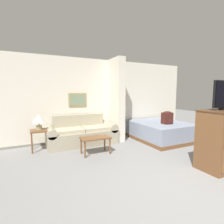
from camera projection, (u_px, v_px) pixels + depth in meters
The scene contains 10 objects.
ground_plane at pixel (200, 198), 2.55m from camera, with size 20.00×20.00×0.00m, color gray.
wall_back at pixel (100, 100), 5.86m from camera, with size 6.79×0.16×2.60m.
wall_partition_pillar at pixel (116, 100), 5.62m from camera, with size 0.24×0.79×2.60m.
couch at pixel (82, 134), 5.20m from camera, with size 2.02×0.84×0.86m.
coffee_table at pixel (95, 139), 4.35m from camera, with size 0.72×0.41×0.43m.
side_table at pixel (39, 133), 4.60m from camera, with size 0.45×0.45×0.55m.
table_lamp at pixel (39, 119), 4.56m from camera, with size 0.32×0.32×0.43m.
tv_dresser at pixel (224, 139), 3.51m from camera, with size 1.07×0.58×1.19m.
bed at pixel (159, 130), 5.75m from camera, with size 1.59×1.93×0.56m.
backpack at pixel (167, 117), 5.42m from camera, with size 0.31×0.25×0.39m.
Camera 1 is at (-2.20, -1.59, 1.54)m, focal length 28.00 mm.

